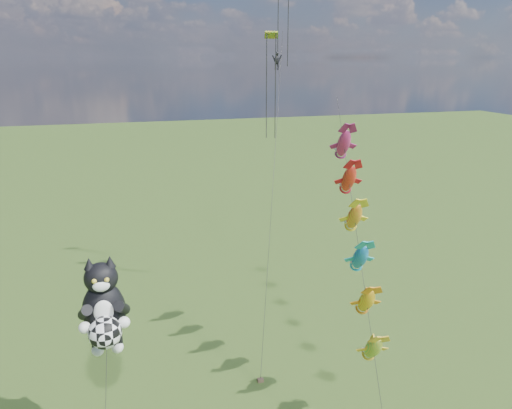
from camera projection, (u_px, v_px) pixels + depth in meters
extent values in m
cylinder|color=black|center=(106.00, 408.00, 26.37)|extent=(0.68, 2.66, 6.35)
ellipsoid|color=black|center=(104.00, 311.00, 26.58)|extent=(2.61, 2.29, 3.29)
ellipsoid|color=black|center=(101.00, 278.00, 25.93)|extent=(2.05, 1.92, 1.67)
cone|color=black|center=(89.00, 263.00, 25.55)|extent=(0.69, 0.69, 0.62)
cone|color=black|center=(110.00, 261.00, 25.82)|extent=(0.69, 0.69, 0.62)
ellipsoid|color=white|center=(101.00, 286.00, 25.36)|extent=(0.94, 0.61, 0.60)
ellipsoid|color=white|center=(104.00, 312.00, 25.78)|extent=(1.09, 0.60, 1.36)
sphere|color=gold|center=(94.00, 281.00, 25.12)|extent=(0.25, 0.25, 0.25)
sphere|color=gold|center=(107.00, 280.00, 25.28)|extent=(0.25, 0.25, 0.25)
sphere|color=white|center=(85.00, 328.00, 25.40)|extent=(0.62, 0.62, 0.62)
sphere|color=white|center=(124.00, 322.00, 25.92)|extent=(0.62, 0.62, 0.62)
sphere|color=white|center=(98.00, 350.00, 26.93)|extent=(0.66, 0.66, 0.66)
sphere|color=white|center=(118.00, 347.00, 27.20)|extent=(0.66, 0.66, 0.66)
sphere|color=white|center=(105.00, 332.00, 25.45)|extent=(1.70, 1.70, 1.70)
cylinder|color=black|center=(360.00, 259.00, 30.50)|extent=(3.22, 15.52, 18.27)
ellipsoid|color=green|center=(373.00, 348.00, 28.31)|extent=(1.30, 2.44, 2.48)
ellipsoid|color=yellow|center=(366.00, 301.00, 29.42)|extent=(1.30, 2.44, 2.48)
ellipsoid|color=blue|center=(360.00, 257.00, 30.54)|extent=(1.30, 2.44, 2.48)
ellipsoid|color=red|center=(354.00, 217.00, 31.65)|extent=(1.30, 2.44, 2.48)
ellipsoid|color=#E54719|center=(349.00, 179.00, 32.77)|extent=(1.30, 2.44, 2.48)
ellipsoid|color=#D8336E|center=(344.00, 144.00, 33.88)|extent=(1.30, 2.44, 2.48)
cube|color=brown|center=(260.00, 380.00, 33.78)|extent=(0.40, 0.30, 0.22)
cylinder|color=black|center=(273.00, 184.00, 38.61)|extent=(6.69, 15.75, 23.18)
cube|color=green|center=(271.00, 35.00, 40.74)|extent=(1.20, 1.00, 0.60)
cylinder|color=black|center=(266.00, 89.00, 41.86)|extent=(0.08, 0.08, 8.65)
cylinder|color=black|center=(275.00, 89.00, 42.06)|extent=(0.08, 0.08, 8.65)
cylinder|color=black|center=(278.00, 25.00, 43.20)|extent=(0.08, 0.08, 7.39)
cylinder|color=black|center=(288.00, 25.00, 43.44)|extent=(0.08, 0.08, 7.39)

